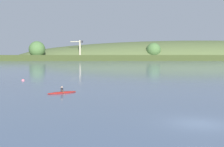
% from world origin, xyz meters
% --- Properties ---
extents(ground, '(1400.00, 1400.00, 0.00)m').
position_xyz_m(ground, '(0.00, 0.00, 0.00)').
color(ground, slate).
extents(far_shoreline_hill, '(475.66, 101.28, 37.64)m').
position_xyz_m(far_shoreline_hill, '(68.97, 266.17, 0.35)').
color(far_shoreline_hill, '#35401E').
rests_on(far_shoreline_hill, ground).
extents(dockside_crane, '(11.27, 4.04, 17.75)m').
position_xyz_m(dockside_crane, '(-38.00, 237.96, 8.28)').
color(dockside_crane, '#4C4C51').
rests_on(dockside_crane, ground).
extents(canoe_with_paddler, '(3.81, 3.13, 1.02)m').
position_xyz_m(canoe_with_paddler, '(-13.08, 16.88, 0.09)').
color(canoe_with_paddler, maroon).
rests_on(canoe_with_paddler, ground).
extents(mooring_buoy_foreground, '(0.58, 0.58, 0.66)m').
position_xyz_m(mooring_buoy_foreground, '(-24.13, 35.65, 0.00)').
color(mooring_buoy_foreground, '#E06675').
rests_on(mooring_buoy_foreground, ground).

